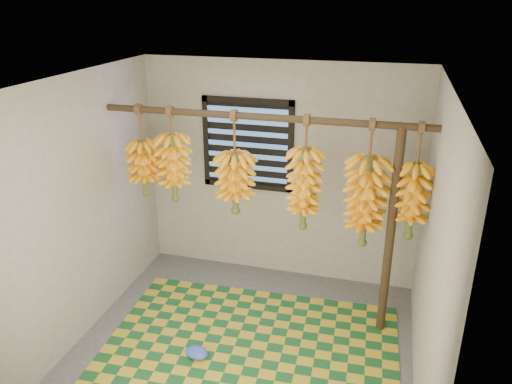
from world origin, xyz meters
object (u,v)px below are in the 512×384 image
(banana_bunch_d, at_px, (304,189))
(banana_bunch_a, at_px, (144,168))
(support_post, at_px, (390,236))
(plastic_bag, at_px, (197,353))
(banana_bunch_f, at_px, (412,201))
(banana_bunch_c, at_px, (235,183))
(woven_mat, at_px, (247,357))
(banana_bunch_b, at_px, (174,168))
(banana_bunch_e, at_px, (366,202))

(banana_bunch_d, bearing_deg, banana_bunch_a, 180.00)
(support_post, relative_size, plastic_bag, 9.10)
(banana_bunch_f, bearing_deg, banana_bunch_c, 180.00)
(banana_bunch_a, distance_m, banana_bunch_f, 2.53)
(woven_mat, xyz_separation_m, banana_bunch_a, (-1.26, 0.74, 1.42))
(banana_bunch_c, bearing_deg, banana_bunch_b, 180.00)
(support_post, bearing_deg, plastic_bag, -150.99)
(banana_bunch_a, bearing_deg, plastic_bag, -45.87)
(support_post, bearing_deg, banana_bunch_e, 180.00)
(banana_bunch_b, relative_size, banana_bunch_d, 0.88)
(support_post, height_order, banana_bunch_d, banana_bunch_d)
(woven_mat, height_order, banana_bunch_b, banana_bunch_b)
(plastic_bag, bearing_deg, banana_bunch_d, 48.58)
(plastic_bag, bearing_deg, banana_bunch_e, 33.29)
(banana_bunch_e, bearing_deg, banana_bunch_d, 180.00)
(banana_bunch_b, xyz_separation_m, banana_bunch_d, (1.27, 0.00, -0.09))
(support_post, relative_size, banana_bunch_a, 2.20)
(banana_bunch_c, xyz_separation_m, banana_bunch_e, (1.20, 0.00, -0.06))
(banana_bunch_f, bearing_deg, support_post, 180.00)
(banana_bunch_a, xyz_separation_m, banana_bunch_c, (0.94, -0.00, -0.07))
(banana_bunch_b, height_order, banana_bunch_f, same)
(woven_mat, height_order, banana_bunch_c, banana_bunch_c)
(banana_bunch_e, bearing_deg, plastic_bag, -146.71)
(plastic_bag, relative_size, banana_bunch_f, 0.21)
(support_post, distance_m, banana_bunch_b, 2.11)
(support_post, bearing_deg, banana_bunch_b, 180.00)
(woven_mat, distance_m, banana_bunch_a, 2.04)
(woven_mat, relative_size, banana_bunch_d, 2.46)
(plastic_bag, height_order, banana_bunch_b, banana_bunch_b)
(banana_bunch_d, bearing_deg, woven_mat, -113.90)
(support_post, xyz_separation_m, banana_bunch_d, (-0.79, 0.00, 0.37))
(banana_bunch_e, height_order, banana_bunch_f, same)
(banana_bunch_e, bearing_deg, banana_bunch_a, 180.00)
(plastic_bag, height_order, banana_bunch_f, banana_bunch_f)
(woven_mat, bearing_deg, banana_bunch_f, 30.34)
(woven_mat, distance_m, banana_bunch_f, 2.00)
(plastic_bag, distance_m, banana_bunch_f, 2.30)
(plastic_bag, bearing_deg, banana_bunch_a, 134.13)
(banana_bunch_b, height_order, banana_bunch_c, same)
(banana_bunch_c, height_order, banana_bunch_e, same)
(plastic_bag, distance_m, banana_bunch_e, 2.00)
(banana_bunch_f, bearing_deg, plastic_bag, -153.18)
(support_post, bearing_deg, banana_bunch_a, 180.00)
(banana_bunch_a, bearing_deg, woven_mat, -30.51)
(banana_bunch_a, bearing_deg, banana_bunch_b, -0.00)
(woven_mat, relative_size, banana_bunch_c, 2.65)
(banana_bunch_e, bearing_deg, woven_mat, -139.80)
(woven_mat, bearing_deg, banana_bunch_a, 149.49)
(woven_mat, distance_m, banana_bunch_c, 1.58)
(banana_bunch_c, bearing_deg, plastic_bag, -96.84)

